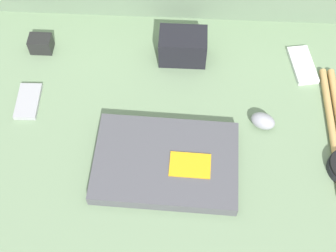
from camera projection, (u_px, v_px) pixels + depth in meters
ground_plane at (168, 158)px, 1.22m from camera, size 8.00×8.00×0.00m
couch_seat at (168, 145)px, 1.16m from camera, size 1.04×0.73×0.14m
laptop at (165, 162)px, 1.04m from camera, size 0.33×0.23×0.03m
computer_mouse at (263, 121)px, 1.10m from camera, size 0.07×0.06×0.04m
phone_silver at (28, 101)px, 1.14m from camera, size 0.06×0.10×0.01m
phone_black at (303, 65)px, 1.20m from camera, size 0.07×0.13×0.01m
camera_pouch at (183, 46)px, 1.19m from camera, size 0.12×0.08×0.08m
charger_brick at (41, 44)px, 1.22m from camera, size 0.06×0.04×0.04m
drumstick_pair at (336, 129)px, 1.10m from camera, size 0.04×0.35×0.02m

